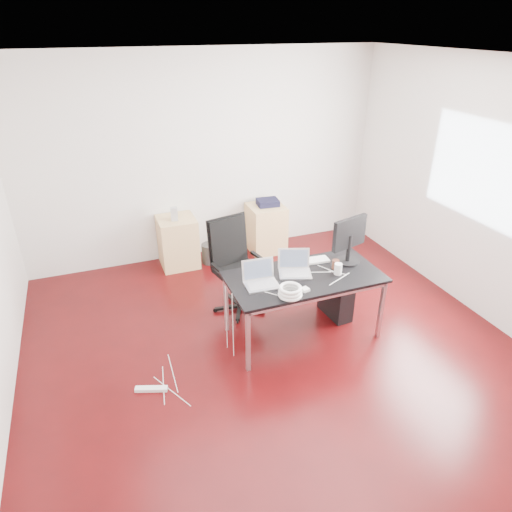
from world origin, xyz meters
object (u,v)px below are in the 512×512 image
object	(u,v)px
office_chair	(235,261)
filing_cabinet_right	(266,228)
pc_tower	(336,298)
desk	(304,280)
filing_cabinet_left	(178,242)

from	to	relation	value
office_chair	filing_cabinet_right	distance (m)	1.58
filing_cabinet_right	pc_tower	world-z (taller)	filing_cabinet_right
desk	filing_cabinet_left	size ratio (longest dim) A/B	2.29
desk	filing_cabinet_left	world-z (taller)	desk
filing_cabinet_left	pc_tower	bearing A→B (deg)	-52.41
desk	pc_tower	xyz separation A→B (m)	(0.52, 0.19, -0.46)
office_chair	filing_cabinet_right	size ratio (longest dim) A/B	1.54
pc_tower	filing_cabinet_right	bearing A→B (deg)	89.40
office_chair	pc_tower	world-z (taller)	office_chair
desk	filing_cabinet_right	bearing A→B (deg)	78.88
office_chair	pc_tower	bearing A→B (deg)	-42.55
filing_cabinet_left	filing_cabinet_right	xyz separation A→B (m)	(1.31, 0.00, 0.00)
desk	pc_tower	bearing A→B (deg)	20.26
office_chair	filing_cabinet_left	world-z (taller)	office_chair
office_chair	filing_cabinet_right	world-z (taller)	office_chair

